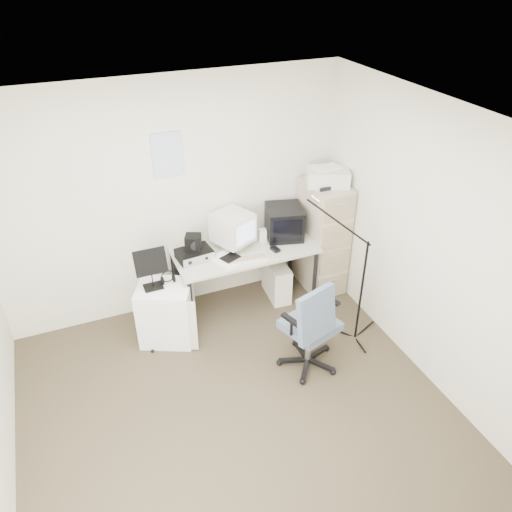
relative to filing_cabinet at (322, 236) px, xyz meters
name	(u,v)px	position (x,y,z in m)	size (l,w,h in m)	color
floor	(240,416)	(-1.58, -1.48, -0.66)	(3.60, 3.60, 0.01)	#38301D
ceiling	(232,135)	(-1.58, -1.48, 1.85)	(3.60, 3.60, 0.01)	white
wall_back	(174,201)	(-1.58, 0.32, 0.60)	(3.60, 0.02, 2.50)	beige
wall_right	(435,251)	(0.22, -1.48, 0.60)	(0.02, 3.60, 2.50)	beige
wall_calendar	(167,155)	(-1.60, 0.31, 1.10)	(0.30, 0.02, 0.44)	white
filing_cabinet	(322,236)	(0.00, 0.00, 0.00)	(0.40, 0.60, 1.30)	tan
printer	(328,177)	(0.00, -0.02, 0.73)	(0.43, 0.30, 0.17)	silver
desk	(245,277)	(-0.95, -0.03, -0.29)	(1.50, 0.70, 0.73)	beige
crt_monitor	(233,231)	(-1.05, 0.06, 0.27)	(0.35, 0.37, 0.38)	silver
crt_tv	(284,222)	(-0.45, 0.06, 0.25)	(0.38, 0.40, 0.34)	black
desk_speaker	(263,236)	(-0.72, 0.04, 0.15)	(0.08, 0.08, 0.14)	beige
keyboard	(247,259)	(-1.00, -0.24, 0.09)	(0.42, 0.15, 0.02)	silver
mouse	(275,249)	(-0.67, -0.19, 0.10)	(0.06, 0.11, 0.03)	black
radio_receiver	(194,254)	(-1.49, -0.01, 0.13)	(0.35, 0.25, 0.10)	black
radio_speaker	(193,242)	(-1.49, 0.02, 0.26)	(0.16, 0.14, 0.16)	black
papers	(227,260)	(-1.20, -0.17, 0.09)	(0.22, 0.31, 0.02)	white
pc_tower	(277,280)	(-0.56, -0.02, -0.44)	(0.20, 0.46, 0.43)	silver
office_chair	(310,323)	(-0.75, -1.14, -0.15)	(0.58, 0.58, 1.01)	#4A587A
side_cart	(166,313)	(-1.89, -0.25, -0.33)	(0.52, 0.41, 0.64)	white
music_stand	(151,268)	(-1.98, -0.22, 0.21)	(0.30, 0.16, 0.44)	black
headphones	(168,279)	(-1.82, -0.20, 0.04)	(0.15, 0.15, 0.03)	black
mic_stand	(363,277)	(-0.11, -0.99, 0.10)	(0.02, 0.02, 1.50)	black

